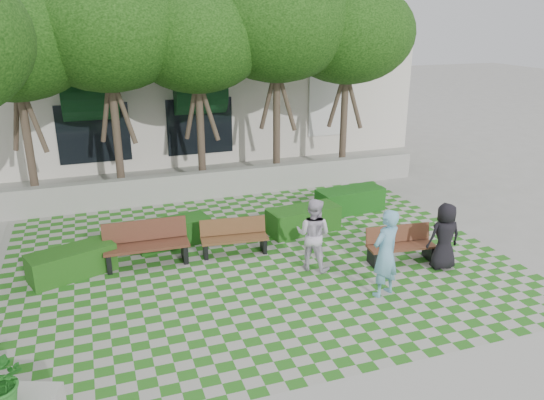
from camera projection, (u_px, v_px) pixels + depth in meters
name	position (u px, v px, depth m)	size (l,w,h in m)	color
ground	(273.00, 280.00, 12.22)	(90.00, 90.00, 0.00)	gray
lawn	(260.00, 262.00, 13.11)	(12.00, 12.00, 0.00)	#2B721E
retaining_wall	(211.00, 184.00, 17.60)	(15.00, 0.36, 0.90)	#9E9B93
bench_east	(400.00, 245.00, 13.03)	(1.73, 0.74, 0.88)	#572F1D
bench_mid	(234.00, 237.00, 13.47)	(1.73, 0.73, 0.89)	brown
bench_west	(146.00, 244.00, 12.86)	(2.04, 0.73, 1.06)	#4E281B
hedge_east	(350.00, 200.00, 16.37)	(2.07, 0.83, 0.72)	#144C14
hedge_midright	(303.00, 220.00, 14.83)	(2.02, 0.81, 0.71)	#1A4C14
hedge_midleft	(172.00, 232.00, 14.01)	(1.93, 0.77, 0.68)	#164813
hedge_west	(72.00, 263.00, 12.32)	(1.92, 0.77, 0.67)	#1B4B14
person_blue	(385.00, 253.00, 11.27)	(0.72, 0.47, 1.98)	#6FADCB
person_dark	(444.00, 236.00, 12.54)	(0.80, 0.52, 1.64)	black
person_white	(313.00, 234.00, 12.50)	(0.86, 0.67, 1.77)	silver
tree_row	(144.00, 37.00, 15.23)	(17.70, 13.40, 7.41)	#47382B
building	(191.00, 90.00, 24.22)	(18.00, 8.92, 5.15)	silver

